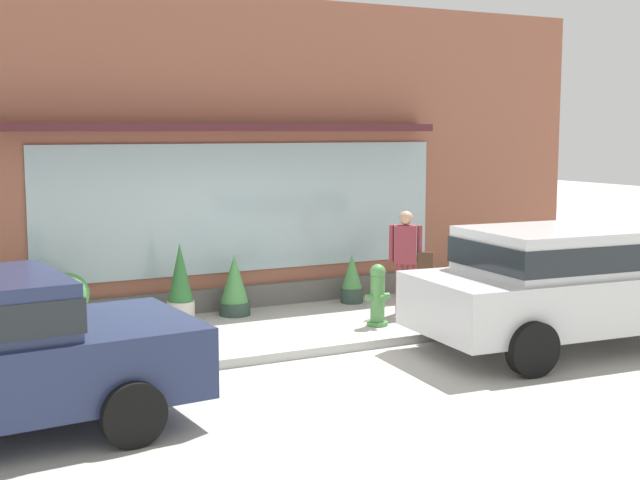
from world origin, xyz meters
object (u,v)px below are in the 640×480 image
fire_hydrant (378,295)px  parked_car_silver (569,280)px  potted_plant_trailing_edge (180,286)px  potted_plant_window_left (235,286)px  potted_plant_corner_tall (68,302)px  potted_plant_low_front (352,279)px  potted_plant_window_right (7,313)px  potted_plant_doorstep (489,274)px  pedestrian_with_handbag (407,254)px

fire_hydrant → parked_car_silver: (1.55, -2.29, 0.46)m
fire_hydrant → potted_plant_trailing_edge: bearing=151.2°
fire_hydrant → potted_plant_window_left: size_ratio=0.97×
parked_car_silver → potted_plant_corner_tall: 6.84m
fire_hydrant → potted_plant_low_front: size_ratio=1.11×
parked_car_silver → fire_hydrant: bearing=128.1°
potted_plant_window_left → potted_plant_window_right: bearing=-178.3°
potted_plant_corner_tall → potted_plant_window_left: 2.60m
parked_car_silver → potted_plant_window_left: (-3.15, 3.94, -0.46)m
fire_hydrant → parked_car_silver: 2.80m
potted_plant_window_right → potted_plant_window_left: potted_plant_window_left is taller
potted_plant_low_front → potted_plant_corner_tall: size_ratio=0.92×
potted_plant_doorstep → potted_plant_low_front: size_ratio=0.72×
potted_plant_doorstep → parked_car_silver: bearing=-113.7°
fire_hydrant → potted_plant_doorstep: size_ratio=1.53×
parked_car_silver → potted_plant_window_right: 7.60m
potted_plant_doorstep → potted_plant_low_front: bearing=174.0°
potted_plant_window_left → pedestrian_with_handbag: bearing=-26.0°
parked_car_silver → potted_plant_low_front: size_ratio=5.39×
potted_plant_corner_tall → parked_car_silver: bearing=-32.8°
potted_plant_doorstep → potted_plant_corner_tall: (-7.35, 0.03, 0.17)m
fire_hydrant → potted_plant_corner_tall: bearing=161.4°
fire_hydrant → potted_plant_corner_tall: fire_hydrant is taller
fire_hydrant → potted_plant_window_left: (-1.60, 1.65, 0.00)m
pedestrian_with_handbag → potted_plant_window_right: size_ratio=2.28×
fire_hydrant → potted_plant_trailing_edge: 2.92m
parked_car_silver → potted_plant_window_right: (-6.53, 3.84, -0.53)m
fire_hydrant → potted_plant_window_right: bearing=162.7°
fire_hydrant → pedestrian_with_handbag: 1.06m
parked_car_silver → potted_plant_trailing_edge: size_ratio=3.66×
potted_plant_doorstep → potted_plant_trailing_edge: bearing=179.8°
pedestrian_with_handbag → potted_plant_trailing_edge: pedestrian_with_handbag is taller
fire_hydrant → pedestrian_with_handbag: bearing=30.3°
potted_plant_doorstep → potted_plant_window_left: 4.77m
fire_hydrant → potted_plant_corner_tall: (-4.19, 1.41, 0.03)m
fire_hydrant → pedestrian_with_handbag: pedestrian_with_handbag is taller
fire_hydrant → potted_plant_window_right: fire_hydrant is taller
potted_plant_corner_tall → potted_plant_doorstep: bearing=-0.2°
potted_plant_window_left → parked_car_silver: bearing=-51.4°
potted_plant_window_right → potted_plant_doorstep: bearing=-1.2°
fire_hydrant → potted_plant_window_left: potted_plant_window_left is taller
pedestrian_with_handbag → potted_plant_window_left: bearing=-170.6°
fire_hydrant → potted_plant_trailing_edge: potted_plant_trailing_edge is taller
potted_plant_doorstep → potted_plant_low_front: (-2.65, 0.28, 0.08)m
potted_plant_doorstep → potted_plant_window_left: (-4.76, 0.27, 0.14)m
potted_plant_trailing_edge → potted_plant_corner_tall: bearing=179.8°
potted_plant_window_right → potted_plant_trailing_edge: bearing=-3.4°
potted_plant_low_front → fire_hydrant: bearing=-106.8°
potted_plant_corner_tall → potted_plant_low_front: bearing=3.1°
pedestrian_with_handbag → potted_plant_window_right: bearing=-155.1°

